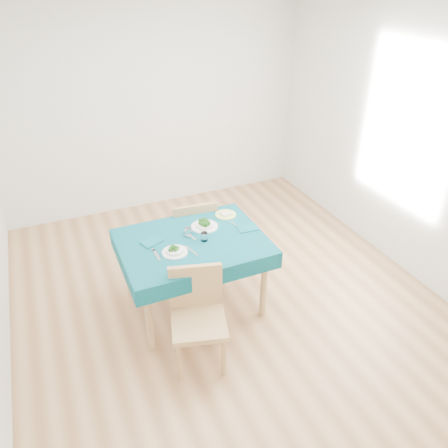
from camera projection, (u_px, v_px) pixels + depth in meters
name	position (u px, v px, depth m)	size (l,w,h in m)	color
room_shell	(224.00, 174.00, 3.74)	(4.02, 4.52, 2.73)	#94663D
table	(194.00, 274.00, 4.12)	(1.30, 0.99, 0.76)	#074753
chair_near	(198.00, 312.00, 3.43)	(0.43, 0.48, 1.08)	#A47F4D
chair_far	(191.00, 220.00, 4.62)	(0.45, 0.50, 1.13)	#A47F4D
bowl_near	(175.00, 250.00, 3.74)	(0.22, 0.22, 0.07)	white
bowl_far	(204.00, 224.00, 4.10)	(0.25, 0.25, 0.08)	white
fork_near	(157.00, 255.00, 3.73)	(0.02, 0.18, 0.00)	silver
knife_near	(191.00, 250.00, 3.79)	(0.01, 0.19, 0.00)	silver
fork_far	(190.00, 236.00, 3.99)	(0.02, 0.17, 0.00)	silver
knife_far	(237.00, 226.00, 4.14)	(0.01, 0.19, 0.00)	silver
napkin_near	(152.00, 242.00, 3.90)	(0.18, 0.12, 0.01)	#0A505C
napkin_far	(248.00, 228.00, 4.10)	(0.19, 0.13, 0.01)	#0A505C
tumbler_center	(188.00, 232.00, 3.97)	(0.06, 0.06, 0.08)	white
tumbler_side	(204.00, 237.00, 3.90)	(0.06, 0.06, 0.08)	white
side_plate	(226.00, 215.00, 4.32)	(0.21, 0.21, 0.01)	#D0E46F
bread_slice	(226.00, 214.00, 4.31)	(0.10, 0.10, 0.01)	beige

